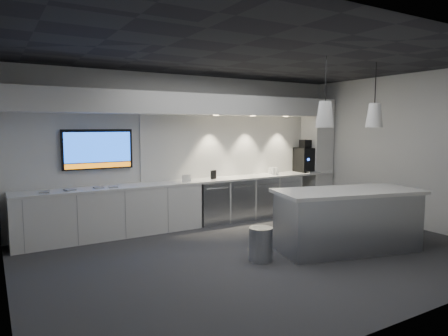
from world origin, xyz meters
TOP-DOWN VIEW (x-y plane):
  - floor at (0.00, 0.00)m, footprint 7.00×7.00m
  - ceiling at (0.00, 0.00)m, footprint 7.00×7.00m
  - wall_back at (0.00, 2.50)m, footprint 7.00×0.00m
  - wall_front at (0.00, -2.50)m, footprint 7.00×0.00m
  - wall_left at (-3.50, 0.00)m, footprint 0.00×7.00m
  - wall_right at (3.50, 0.00)m, footprint 0.00×7.00m
  - back_counter at (0.00, 2.17)m, footprint 6.80×0.65m
  - left_base_cabinets at (-1.75, 2.17)m, footprint 3.30×0.63m
  - fridge_unit_a at (0.25, 2.17)m, footprint 0.60×0.61m
  - fridge_unit_b at (0.88, 2.17)m, footprint 0.60×0.61m
  - fridge_unit_c at (1.51, 2.17)m, footprint 0.60×0.61m
  - fridge_unit_d at (2.14, 2.17)m, footprint 0.60×0.61m
  - backsplash at (1.20, 2.48)m, footprint 4.60×0.03m
  - soffit at (0.00, 2.20)m, footprint 6.90×0.60m
  - column at (3.20, 2.20)m, footprint 0.55×0.55m
  - wall_tv at (-1.90, 2.45)m, footprint 1.25×0.07m
  - island at (1.27, -0.54)m, footprint 2.47×1.51m
  - bin at (-0.22, -0.25)m, footprint 0.46×0.46m
  - coffee_machine at (2.85, 2.20)m, footprint 0.46×0.62m
  - sign_black at (0.33, 2.16)m, footprint 0.14×0.05m
  - sign_white at (-0.32, 2.08)m, footprint 0.18×0.03m
  - cup_cluster at (1.85, 2.12)m, footprint 0.18×0.18m
  - tray_a at (-2.85, 2.10)m, footprint 0.19×0.19m
  - tray_b at (-2.46, 2.11)m, footprint 0.20×0.20m
  - tray_c at (-1.98, 2.14)m, footprint 0.16×0.16m
  - tray_d at (-1.74, 2.08)m, footprint 0.18×0.18m
  - pendant_left at (0.72, -0.54)m, footprint 0.27×0.27m
  - pendant_right at (1.82, -0.54)m, footprint 0.27×0.27m

SIDE VIEW (x-z plane):
  - floor at x=0.00m, z-range 0.00..0.00m
  - bin at x=-0.22m, z-range 0.00..0.49m
  - fridge_unit_a at x=0.25m, z-range 0.00..0.85m
  - fridge_unit_b at x=0.88m, z-range 0.00..0.85m
  - fridge_unit_c at x=1.51m, z-range 0.00..0.85m
  - fridge_unit_d at x=2.14m, z-range 0.00..0.85m
  - left_base_cabinets at x=-1.75m, z-range 0.00..0.86m
  - island at x=1.27m, z-range 0.00..0.98m
  - back_counter at x=0.00m, z-range 0.86..0.90m
  - tray_a at x=-2.85m, z-range 0.90..0.92m
  - tray_b at x=-2.46m, z-range 0.90..0.92m
  - tray_c at x=-1.98m, z-range 0.90..0.92m
  - tray_d at x=-1.74m, z-range 0.90..0.92m
  - sign_white at x=-0.32m, z-range 0.90..1.04m
  - cup_cluster at x=1.85m, z-range 0.90..1.06m
  - sign_black at x=0.33m, z-range 0.90..1.08m
  - coffee_machine at x=2.85m, z-range 0.83..1.59m
  - column at x=3.20m, z-range 0.00..2.60m
  - wall_back at x=0.00m, z-range -2.00..5.00m
  - wall_front at x=0.00m, z-range -2.00..5.00m
  - wall_left at x=-3.50m, z-range -2.00..5.00m
  - wall_right at x=3.50m, z-range -2.00..5.00m
  - backsplash at x=1.20m, z-range 0.90..2.20m
  - wall_tv at x=-1.90m, z-range 1.20..1.92m
  - pendant_left at x=0.72m, z-range 1.61..2.70m
  - pendant_right at x=1.82m, z-range 1.61..2.70m
  - soffit at x=0.00m, z-range 2.20..2.60m
  - ceiling at x=0.00m, z-range 3.00..3.00m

